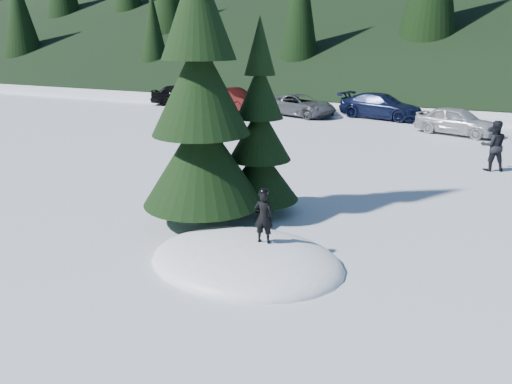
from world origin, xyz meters
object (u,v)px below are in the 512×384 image
at_px(car_0, 181,95).
at_px(car_2, 300,105).
at_px(car_3, 381,106).
at_px(child_skier, 264,217).
at_px(car_4, 457,121).
at_px(car_1, 233,98).
at_px(spruce_short, 260,140).
at_px(spruce_tall, 200,99).
at_px(adult_0, 493,146).

bearing_deg(car_0, car_2, -122.23).
bearing_deg(car_3, car_0, 102.88).
distance_m(child_skier, car_3, 22.10).
relative_size(car_2, car_4, 1.16).
distance_m(car_1, car_3, 10.32).
bearing_deg(spruce_short, car_4, 75.57).
bearing_deg(spruce_short, spruce_tall, -125.54).
bearing_deg(car_3, spruce_short, -164.37).
height_order(adult_0, car_1, adult_0).
distance_m(adult_0, car_0, 24.11).
bearing_deg(car_3, adult_0, -135.57).
bearing_deg(car_4, spruce_short, -175.15).
xyz_separation_m(spruce_tall, car_3, (0.19, 20.38, -2.56)).
height_order(child_skier, car_4, child_skier).
height_order(spruce_short, child_skier, spruce_short).
bearing_deg(adult_0, car_4, -95.90).
distance_m(spruce_tall, car_0, 25.29).
height_order(car_3, car_4, car_3).
distance_m(spruce_short, car_2, 18.65).
bearing_deg(spruce_tall, car_1, 116.57).
bearing_deg(adult_0, spruce_tall, 33.71).
xyz_separation_m(spruce_short, car_4, (3.93, 15.26, -1.39)).
distance_m(adult_0, car_3, 12.76).
distance_m(car_0, car_1, 4.53).
bearing_deg(car_1, car_2, -82.56).
xyz_separation_m(child_skier, car_4, (2.39, 18.25, -0.36)).
bearing_deg(spruce_tall, car_4, 73.53).
relative_size(spruce_tall, car_2, 1.78).
bearing_deg(car_0, child_skier, -166.65).
xyz_separation_m(car_3, car_4, (4.74, -3.72, -0.05)).
xyz_separation_m(spruce_tall, spruce_short, (1.00, 1.40, -1.22)).
height_order(car_1, car_2, car_1).
height_order(car_0, car_2, car_0).
height_order(spruce_tall, car_0, spruce_tall).
relative_size(spruce_tall, car_3, 1.64).
xyz_separation_m(adult_0, car_3, (-6.62, 10.91, -0.19)).
height_order(spruce_short, adult_0, spruce_short).
height_order(spruce_tall, spruce_short, spruce_tall).
height_order(child_skier, adult_0, adult_0).
relative_size(adult_0, car_3, 0.36).
xyz_separation_m(child_skier, car_2, (-7.18, 20.71, -0.40)).
distance_m(spruce_tall, spruce_short, 2.11).
bearing_deg(spruce_tall, car_0, 125.61).
bearing_deg(car_2, car_1, 96.29).
xyz_separation_m(spruce_tall, child_skier, (2.54, -1.59, -2.25)).
distance_m(spruce_tall, adult_0, 11.90).
bearing_deg(spruce_short, car_0, 129.39).
distance_m(car_1, car_4, 15.48).
height_order(spruce_short, car_4, spruce_short).
bearing_deg(child_skier, car_1, -68.91).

